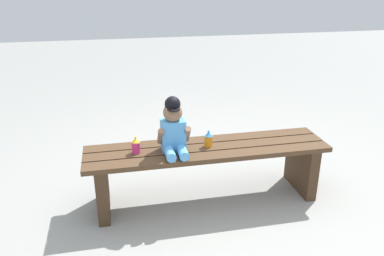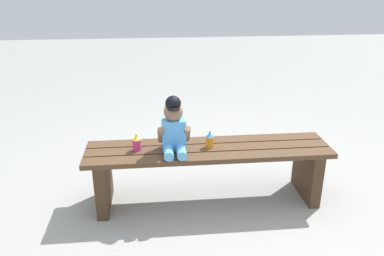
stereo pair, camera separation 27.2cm
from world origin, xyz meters
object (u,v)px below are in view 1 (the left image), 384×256
(sippy_cup_left, at_px, (136,145))
(child_figure, at_px, (174,128))
(park_bench, at_px, (207,163))
(sippy_cup_right, at_px, (208,139))

(sippy_cup_left, bearing_deg, child_figure, -6.25)
(park_bench, height_order, sippy_cup_left, sippy_cup_left)
(child_figure, relative_size, sippy_cup_left, 3.26)
(sippy_cup_left, bearing_deg, park_bench, -0.84)
(sippy_cup_left, relative_size, sippy_cup_right, 1.00)
(park_bench, height_order, child_figure, child_figure)
(child_figure, height_order, sippy_cup_left, child_figure)
(park_bench, relative_size, sippy_cup_left, 14.48)
(park_bench, bearing_deg, child_figure, -175.11)
(child_figure, height_order, sippy_cup_right, child_figure)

